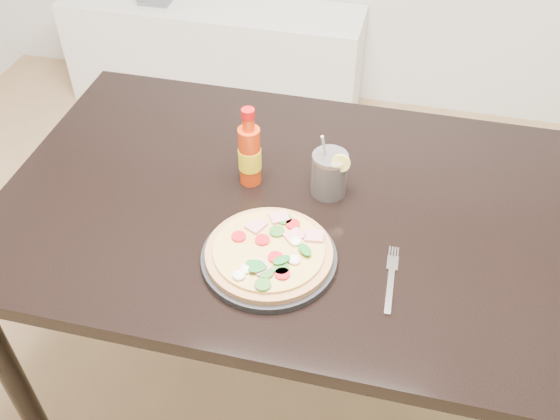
% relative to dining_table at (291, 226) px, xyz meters
% --- Properties ---
extents(dining_table, '(1.40, 0.90, 0.75)m').
position_rel_dining_table_xyz_m(dining_table, '(0.00, 0.00, 0.00)').
color(dining_table, black).
rests_on(dining_table, ground).
extents(plate, '(0.29, 0.29, 0.02)m').
position_rel_dining_table_xyz_m(plate, '(-0.01, -0.20, 0.09)').
color(plate, black).
rests_on(plate, dining_table).
extents(pizza, '(0.27, 0.27, 0.03)m').
position_rel_dining_table_xyz_m(pizza, '(-0.00, -0.20, 0.11)').
color(pizza, tan).
rests_on(pizza, plate).
extents(hot_sauce_bottle, '(0.06, 0.06, 0.21)m').
position_rel_dining_table_xyz_m(hot_sauce_bottle, '(-0.12, 0.05, 0.17)').
color(hot_sauce_bottle, red).
rests_on(hot_sauce_bottle, dining_table).
extents(cola_cup, '(0.09, 0.08, 0.17)m').
position_rel_dining_table_xyz_m(cola_cup, '(0.08, 0.05, 0.14)').
color(cola_cup, black).
rests_on(cola_cup, dining_table).
extents(fork, '(0.03, 0.19, 0.00)m').
position_rel_dining_table_xyz_m(fork, '(0.26, -0.19, 0.09)').
color(fork, silver).
rests_on(fork, dining_table).
extents(media_console, '(1.40, 0.34, 0.50)m').
position_rel_dining_table_xyz_m(media_console, '(-0.71, 1.47, -0.42)').
color(media_console, white).
rests_on(media_console, ground).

